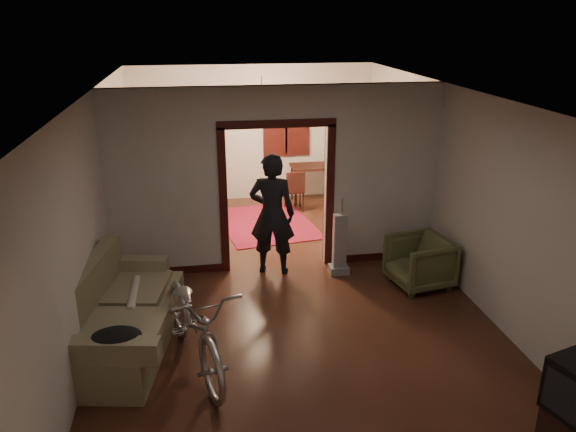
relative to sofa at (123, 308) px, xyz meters
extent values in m
cube|color=#331810|center=(2.12, 1.23, -0.51)|extent=(5.00, 8.50, 0.01)
cube|color=white|center=(2.12, 1.23, 2.29)|extent=(5.00, 8.50, 0.01)
cube|color=beige|center=(2.12, 5.48, 0.89)|extent=(5.00, 0.02, 2.80)
cube|color=beige|center=(-0.38, 1.23, 0.89)|extent=(0.02, 8.50, 2.80)
cube|color=beige|center=(4.62, 1.23, 0.89)|extent=(0.02, 8.50, 2.80)
cube|color=beige|center=(2.12, 1.98, 0.89)|extent=(5.00, 0.14, 2.80)
cube|color=black|center=(2.12, 1.98, 0.59)|extent=(1.74, 0.20, 2.32)
cube|color=black|center=(2.82, 5.44, 1.04)|extent=(0.98, 0.06, 1.28)
sphere|color=#FFE0A5|center=(2.12, 3.73, 1.84)|extent=(0.24, 0.24, 0.24)
cube|color=silver|center=(3.17, 1.90, 0.74)|extent=(0.08, 0.01, 0.12)
cube|color=#726E4C|center=(0.00, 0.00, 0.00)|extent=(1.37, 2.35, 1.02)
cylinder|color=beige|center=(0.10, 0.30, 0.02)|extent=(0.11, 0.85, 0.11)
ellipsoid|color=black|center=(0.05, -0.91, 0.17)|extent=(0.51, 0.39, 0.15)
imported|color=silver|center=(0.83, -0.52, 0.04)|extent=(1.25, 2.19, 1.09)
imported|color=#505730|center=(4.05, 0.96, -0.14)|extent=(0.94, 0.92, 0.74)
cube|color=gray|center=(3.01, 1.55, -0.03)|extent=(0.33, 0.28, 0.95)
imported|color=black|center=(2.01, 1.77, 0.43)|extent=(0.78, 0.61, 1.87)
cube|color=maroon|center=(2.18, 3.84, -0.50)|extent=(1.94, 2.36, 0.02)
cube|color=#29341F|center=(0.65, 5.12, 0.38)|extent=(0.97, 0.65, 1.78)
sphere|color=#1E5972|center=(0.65, 5.12, 1.43)|extent=(0.30, 0.30, 0.30)
cube|color=black|center=(3.38, 5.00, -0.12)|extent=(1.05, 0.59, 0.78)
cube|color=black|center=(2.83, 4.54, -0.09)|extent=(0.46, 0.46, 0.83)
camera|label=1|loc=(0.97, -6.03, 3.25)|focal=35.00mm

